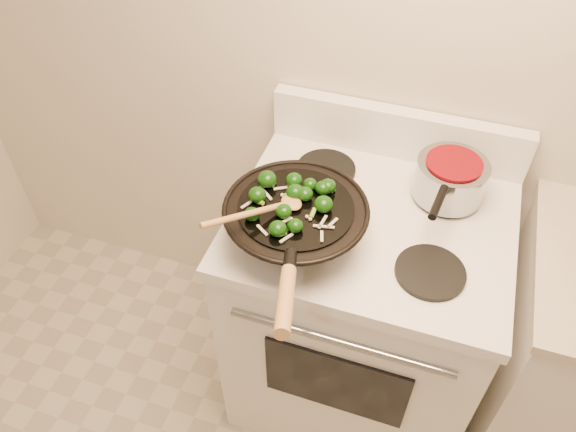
% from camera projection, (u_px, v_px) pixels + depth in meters
% --- Properties ---
extents(stove, '(0.78, 0.67, 1.08)m').
position_uv_depth(stove, '(359.00, 310.00, 1.89)').
color(stove, white).
rests_on(stove, ground).
extents(wok, '(0.38, 0.62, 0.22)m').
position_uv_depth(wok, '(296.00, 222.00, 1.45)').
color(wok, black).
rests_on(wok, stove).
extents(stirfry, '(0.24, 0.24, 0.04)m').
position_uv_depth(stirfry, '(291.00, 197.00, 1.42)').
color(stirfry, '#0E3508').
rests_on(stirfry, wok).
extents(wooden_spoon, '(0.20, 0.25, 0.08)m').
position_uv_depth(wooden_spoon, '(267.00, 209.00, 1.37)').
color(wooden_spoon, '#B47F47').
rests_on(wooden_spoon, wok).
extents(saucepan, '(0.20, 0.32, 0.12)m').
position_uv_depth(saucepan, '(450.00, 179.00, 1.57)').
color(saucepan, gray).
rests_on(saucepan, stove).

